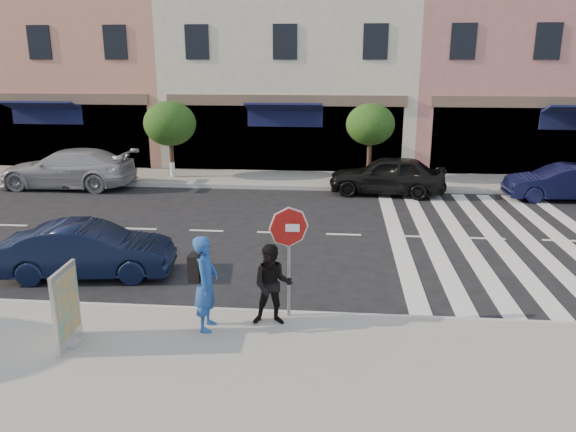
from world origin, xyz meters
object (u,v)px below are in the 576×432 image
object	(u,v)px
photographer	(206,283)
car_far_right	(562,183)
poster_board	(67,308)
car_far_mid	(387,175)
car_far_left	(68,169)
car_near_mid	(89,250)
stop_sign	(289,237)
walker	(272,285)

from	to	relation	value
photographer	car_far_right	xyz separation A→B (m)	(10.15, 11.07, -0.39)
poster_board	car_far_mid	xyz separation A→B (m)	(6.28, 12.22, -0.11)
photographer	car_far_mid	xyz separation A→B (m)	(4.08, 11.39, -0.31)
car_far_left	car_far_mid	xyz separation A→B (m)	(12.22, 0.00, -0.03)
photographer	car_near_mid	world-z (taller)	photographer
photographer	car_near_mid	bearing A→B (deg)	53.15
poster_board	car_far_right	distance (m)	17.15
stop_sign	car_near_mid	distance (m)	5.29
car_far_left	car_far_mid	distance (m)	12.22
car_far_right	photographer	bearing A→B (deg)	-42.95
walker	car_far_left	distance (m)	14.47
stop_sign	car_far_mid	world-z (taller)	stop_sign
photographer	car_far_left	size ratio (longest dim) A/B	0.34
stop_sign	photographer	distance (m)	1.70
stop_sign	photographer	bearing A→B (deg)	-157.79
car_near_mid	car_far_left	size ratio (longest dim) A/B	0.74
walker	stop_sign	bearing A→B (deg)	46.42
photographer	car_far_mid	size ratio (longest dim) A/B	0.41
stop_sign	walker	world-z (taller)	stop_sign
car_far_left	walker	bearing A→B (deg)	40.72
walker	car_far_right	xyz separation A→B (m)	(9.00, 10.78, -0.28)
poster_board	car_far_left	distance (m)	13.58
car_near_mid	car_far_right	world-z (taller)	car_far_right
car_far_mid	poster_board	bearing A→B (deg)	-21.11
photographer	car_near_mid	xyz separation A→B (m)	(-3.37, 2.59, -0.40)
stop_sign	car_near_mid	size ratio (longest dim) A/B	0.56
walker	car_near_mid	xyz separation A→B (m)	(-4.52, 2.30, -0.28)
walker	car_far_mid	size ratio (longest dim) A/B	0.36
car_far_mid	walker	bearing A→B (deg)	-8.68
photographer	car_far_left	world-z (taller)	photographer
photographer	poster_board	world-z (taller)	photographer
photographer	walker	distance (m)	1.19
walker	car_far_mid	xyz separation A→B (m)	(2.93, 11.10, -0.19)
car_near_mid	car_far_right	bearing A→B (deg)	-65.61
stop_sign	car_far_left	bearing A→B (deg)	130.15
walker	car_far_mid	bearing A→B (deg)	70.50
walker	car_far_left	size ratio (longest dim) A/B	0.30
stop_sign	car_far_right	distance (m)	13.66
stop_sign	poster_board	xyz separation A→B (m)	(-3.62, -1.45, -0.91)
photographer	car_far_left	distance (m)	14.00
car_near_mid	walker	bearing A→B (deg)	-124.66
stop_sign	car_near_mid	world-z (taller)	stop_sign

